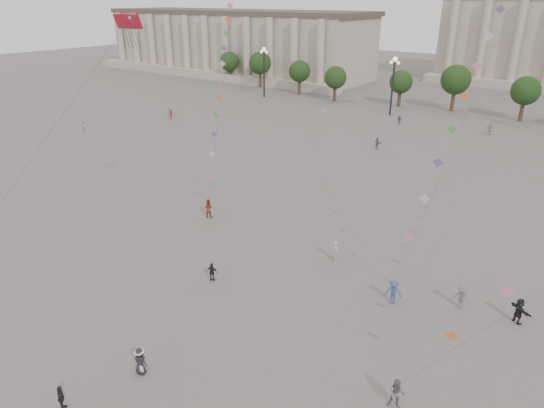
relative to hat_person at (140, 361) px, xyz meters
The scene contains 21 objects.
ground 3.32m from the hat_person, 124.96° to the left, with size 360.00×360.00×0.00m, color #5E5B59.
hall_west 123.58m from the hat_person, 128.52° to the left, with size 84.00×26.22×17.20m.
tree_row 80.76m from the hat_person, 91.30° to the left, with size 137.12×5.12×8.00m.
lamp_post_far_west 86.64m from the hat_person, 122.82° to the left, with size 2.00×0.90×10.65m.
lamp_post_mid_west 74.82m from the hat_person, 103.05° to the left, with size 2.00×0.90×10.65m.
person_crowd_0 67.84m from the hat_person, 100.57° to the left, with size 0.93×0.39×1.59m, color #304A6D.
person_crowd_1 61.45m from the hat_person, 149.36° to the left, with size 0.79×0.62×1.63m, color #BBBBB6.
person_crowd_2 65.57m from the hat_person, 136.14° to the left, with size 1.20×0.69×1.85m, color maroon.
person_crowd_3 25.08m from the hat_person, 48.04° to the left, with size 1.74×0.55×1.87m, color black.
person_crowd_4 69.28m from the hat_person, 88.37° to the left, with size 1.76×0.56×1.90m, color #B2B2AE.
person_crowd_6 22.23m from the hat_person, 53.85° to the left, with size 1.18×0.68×1.83m, color slate.
person_crowd_10 68.97m from the hat_person, 112.24° to the left, with size 0.61×0.40×1.66m, color silver.
person_crowd_12 51.88m from the hat_person, 100.20° to the left, with size 1.53×0.49×1.65m, color slate.
person_crowd_13 18.56m from the hat_person, 81.89° to the left, with size 0.70×0.46×1.93m, color #AEAEAA.
tourist_1 4.51m from the hat_person, 105.54° to the right, with size 0.92×0.38×1.56m, color black.
tourist_4 10.65m from the hat_person, 110.04° to the left, with size 0.91×0.38×1.56m, color black.
kite_flyer_0 22.23m from the hat_person, 123.38° to the left, with size 0.94×0.73×1.93m, color brown.
kite_flyer_1 18.03m from the hat_person, 60.14° to the left, with size 1.20×0.69×1.86m, color #38477F.
kite_flyer_2 14.73m from the hat_person, 26.62° to the left, with size 0.90×0.70×1.85m, color slate.
hat_person is the anchor object (origin of this frame).
dragon_kite 22.88m from the hat_person, 137.69° to the left, with size 7.42×4.82×23.07m.
Camera 1 is at (21.54, -15.99, 20.63)m, focal length 32.00 mm.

